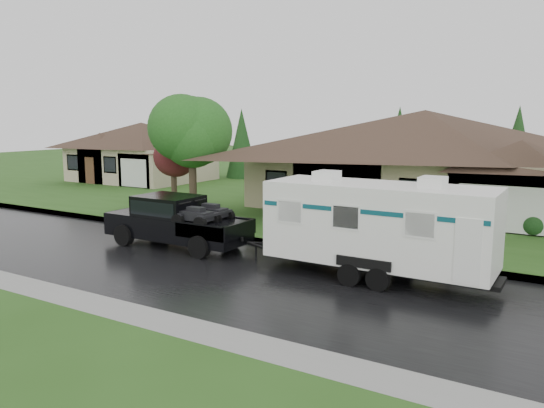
{
  "coord_description": "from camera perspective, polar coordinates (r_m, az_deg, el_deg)",
  "views": [
    {
      "loc": [
        10.2,
        -16.47,
        5.26
      ],
      "look_at": [
        -0.9,
        2.0,
        1.79
      ],
      "focal_mm": 35.0,
      "sensor_mm": 36.0,
      "label": 1
    }
  ],
  "objects": [
    {
      "name": "pickup_truck",
      "position": [
        22.36,
        -10.44,
        -1.64
      ],
      "size": [
        6.33,
        2.41,
        2.11
      ],
      "color": "black",
      "rests_on": "ground"
    },
    {
      "name": "ground",
      "position": [
        20.08,
        -0.75,
        -6.04
      ],
      "size": [
        140.0,
        140.0,
        0.0
      ],
      "primitive_type": "plane",
      "color": "#2B551A",
      "rests_on": "ground"
    },
    {
      "name": "road",
      "position": [
        18.47,
        -4.04,
        -7.4
      ],
      "size": [
        140.0,
        8.0,
        0.01
      ],
      "primitive_type": "cube",
      "color": "black",
      "rests_on": "ground"
    },
    {
      "name": "tree_red",
      "position": [
        31.92,
        -10.58,
        5.24
      ],
      "size": [
        2.63,
        2.63,
        4.35
      ],
      "color": "#382B1E",
      "rests_on": "lawn"
    },
    {
      "name": "lawn",
      "position": [
        33.49,
        12.89,
        0.02
      ],
      "size": [
        140.0,
        26.0,
        0.15
      ],
      "primitive_type": "cube",
      "color": "#2B551A",
      "rests_on": "ground"
    },
    {
      "name": "curb",
      "position": [
        21.94,
        2.36,
        -4.52
      ],
      "size": [
        140.0,
        0.5,
        0.15
      ],
      "primitive_type": "cube",
      "color": "gray",
      "rests_on": "ground"
    },
    {
      "name": "tree_left_green",
      "position": [
        29.3,
        -8.63,
        7.56
      ],
      "size": [
        3.78,
        3.78,
        6.26
      ],
      "color": "#382B1E",
      "rests_on": "lawn"
    },
    {
      "name": "house_main",
      "position": [
        31.37,
        16.44,
        5.74
      ],
      "size": [
        19.44,
        10.8,
        6.9
      ],
      "color": "tan",
      "rests_on": "lawn"
    },
    {
      "name": "house_far",
      "position": [
        45.53,
        -13.75,
        6.02
      ],
      "size": [
        10.8,
        8.64,
        5.8
      ],
      "color": "#BEAC8D",
      "rests_on": "lawn"
    },
    {
      "name": "travel_trailer",
      "position": [
        17.75,
        11.4,
        -2.09
      ],
      "size": [
        7.81,
        2.74,
        3.5
      ],
      "color": "white",
      "rests_on": "ground"
    },
    {
      "name": "shrub_row",
      "position": [
        27.44,
        13.16,
        -0.76
      ],
      "size": [
        13.6,
        1.0,
        1.0
      ],
      "color": "#143814",
      "rests_on": "lawn"
    }
  ]
}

